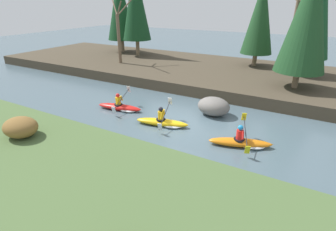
% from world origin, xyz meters
% --- Properties ---
extents(ground_plane, '(90.00, 90.00, 0.00)m').
position_xyz_m(ground_plane, '(0.00, 0.00, 0.00)').
color(ground_plane, '#4C606B').
extents(riverbank_near, '(44.00, 6.51, 0.76)m').
position_xyz_m(riverbank_near, '(0.00, -6.83, 0.38)').
color(riverbank_near, '#4C6638').
rests_on(riverbank_near, ground).
extents(riverbank_far, '(44.00, 10.90, 0.77)m').
position_xyz_m(riverbank_far, '(0.00, 9.41, 0.39)').
color(riverbank_far, '#473D2D').
rests_on(riverbank_far, ground).
extents(conifer_tree_far_left, '(2.92, 2.92, 7.74)m').
position_xyz_m(conifer_tree_far_left, '(-13.10, 11.94, 5.27)').
color(conifer_tree_far_left, '#7A664C').
rests_on(conifer_tree_far_left, riverbank_far).
extents(conifer_tree_left, '(2.77, 2.77, 8.49)m').
position_xyz_m(conifer_tree_left, '(-10.43, 11.00, 5.77)').
color(conifer_tree_left, '#7A664C').
rests_on(conifer_tree_left, riverbank_far).
extents(conifer_tree_mid_left, '(2.56, 2.56, 6.96)m').
position_xyz_m(conifer_tree_mid_left, '(0.99, 11.95, 4.76)').
color(conifer_tree_mid_left, '#7A664C').
rests_on(conifer_tree_mid_left, riverbank_far).
extents(conifer_tree_centre, '(2.96, 2.96, 7.62)m').
position_xyz_m(conifer_tree_centre, '(4.66, 6.91, 5.10)').
color(conifer_tree_centre, '#7A664C').
rests_on(conifer_tree_centre, riverbank_far).
extents(conifer_tree_mid_right, '(2.86, 2.86, 8.22)m').
position_xyz_m(conifer_tree_mid_right, '(4.82, 10.81, 5.51)').
color(conifer_tree_mid_right, '#7A664C').
rests_on(conifer_tree_mid_right, riverbank_far).
extents(bare_tree_upstream, '(3.02, 2.98, 5.43)m').
position_xyz_m(bare_tree_upstream, '(-9.64, 7.29, 3.33)').
color(bare_tree_upstream, brown).
rests_on(bare_tree_upstream, riverbank_far).
extents(bare_tree_mid_upstream, '(3.78, 3.74, 6.88)m').
position_xyz_m(bare_tree_mid_upstream, '(3.63, 11.53, 4.01)').
color(bare_tree_mid_upstream, brown).
rests_on(bare_tree_mid_upstream, riverbank_far).
extents(shrub_clump_nearest, '(1.48, 1.24, 0.80)m').
position_xyz_m(shrub_clump_nearest, '(-4.41, -5.67, 1.16)').
color(shrub_clump_nearest, brown).
rests_on(shrub_clump_nearest, riverbank_near).
extents(kayaker_lead, '(2.74, 2.00, 1.20)m').
position_xyz_m(kayaker_lead, '(3.43, -0.73, 0.20)').
color(kayaker_lead, orange).
rests_on(kayaker_lead, ground).
extents(kayaker_middle, '(2.78, 2.05, 1.20)m').
position_xyz_m(kayaker_middle, '(-0.61, -0.63, 0.20)').
color(kayaker_middle, yellow).
rests_on(kayaker_middle, ground).
extents(kayaker_trailing, '(2.79, 2.06, 1.20)m').
position_xyz_m(kayaker_trailing, '(-3.83, -0.05, 0.20)').
color(kayaker_trailing, red).
rests_on(kayaker_trailing, ground).
extents(boulder_midstream, '(1.80, 1.41, 1.02)m').
position_xyz_m(boulder_midstream, '(1.09, 1.93, 0.51)').
color(boulder_midstream, slate).
rests_on(boulder_midstream, ground).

